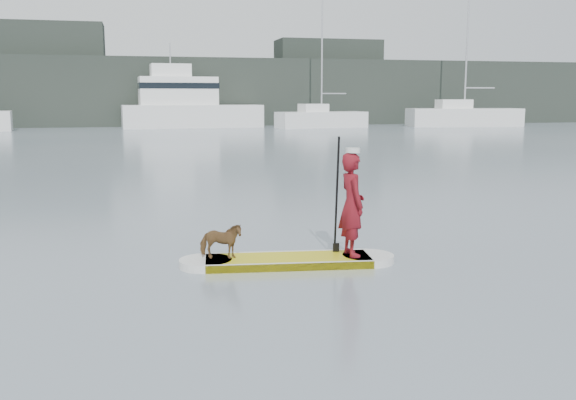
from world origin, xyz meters
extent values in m
plane|color=slate|center=(0.00, 0.00, 0.00)|extent=(140.00, 140.00, 0.00)
cube|color=gold|center=(1.60, 2.04, 0.06)|extent=(2.58, 1.09, 0.12)
cylinder|color=silver|center=(0.36, 2.19, 0.06)|extent=(0.80, 0.80, 0.12)
cylinder|color=silver|center=(2.84, 1.89, 0.06)|extent=(0.80, 0.80, 0.12)
cube|color=silver|center=(1.64, 2.41, 0.06)|extent=(2.49, 0.36, 0.12)
cube|color=silver|center=(1.55, 1.67, 0.06)|extent=(2.49, 0.36, 0.12)
imported|color=maroon|center=(2.57, 1.92, 0.91)|extent=(0.40, 0.59, 1.58)
cylinder|color=silver|center=(2.57, 1.92, 1.74)|extent=(0.22, 0.22, 0.07)
imported|color=#56301D|center=(0.59, 2.16, 0.39)|extent=(0.70, 0.44, 0.54)
cylinder|color=black|center=(2.41, 2.19, 1.00)|extent=(0.07, 0.30, 1.89)
cube|color=black|center=(2.41, 2.19, 0.10)|extent=(0.10, 0.03, 0.32)
cube|color=white|center=(14.66, 44.76, 0.66)|extent=(7.86, 3.59, 1.32)
cube|color=white|center=(13.91, 44.65, 1.66)|extent=(2.36, 2.03, 0.66)
cylinder|color=#B7B7BC|center=(14.66, 44.76, 6.15)|extent=(0.13, 0.13, 9.65)
cylinder|color=#B7B7BC|center=(15.78, 44.94, 2.84)|extent=(2.26, 0.44, 0.09)
cube|color=white|center=(27.59, 44.39, 0.78)|extent=(10.07, 4.04, 1.56)
cube|color=white|center=(26.62, 44.51, 1.95)|extent=(2.96, 2.34, 0.78)
cylinder|color=#B7B7BC|center=(27.59, 44.39, 8.02)|extent=(0.16, 0.16, 12.91)
cylinder|color=#B7B7BC|center=(28.91, 44.23, 3.34)|extent=(2.67, 0.43, 0.11)
cube|color=white|center=(4.18, 47.66, 0.94)|extent=(11.72, 4.17, 1.89)
cube|color=white|center=(3.02, 47.60, 3.04)|extent=(6.49, 3.18, 2.31)
cube|color=white|center=(2.45, 47.57, 4.72)|extent=(3.33, 2.13, 1.05)
cube|color=black|center=(3.02, 47.60, 3.46)|extent=(6.61, 3.26, 0.47)
cylinder|color=#B7B7BC|center=(2.45, 47.57, 6.09)|extent=(0.10, 0.10, 1.68)
cube|color=black|center=(0.00, 53.00, 3.00)|extent=(90.00, 6.00, 6.00)
cube|color=black|center=(-10.00, 54.00, 4.50)|extent=(14.00, 4.00, 9.00)
cube|color=black|center=(18.00, 54.00, 4.00)|extent=(10.00, 4.00, 8.00)
camera|label=1|loc=(-0.61, -7.21, 2.53)|focal=40.00mm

